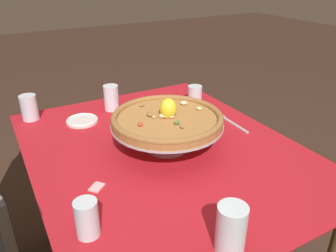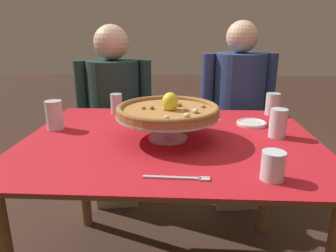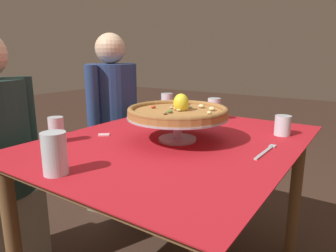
# 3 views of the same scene
# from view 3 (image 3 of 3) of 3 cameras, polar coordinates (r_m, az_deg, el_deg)

# --- Properties ---
(dining_table) EXTENTS (1.24, 0.99, 0.73)m
(dining_table) POSITION_cam_3_polar(r_m,az_deg,el_deg) (1.36, 1.46, -6.53)
(dining_table) COLOR brown
(dining_table) RESTS_ON ground
(pizza_stand) EXTENTS (0.43, 0.43, 0.11)m
(pizza_stand) POSITION_cam_3_polar(r_m,az_deg,el_deg) (1.30, 1.80, 0.87)
(pizza_stand) COLOR #B7B7C1
(pizza_stand) RESTS_ON dining_table
(pizza) EXTENTS (0.42, 0.42, 0.09)m
(pizza) POSITION_cam_3_polar(r_m,az_deg,el_deg) (1.29, 1.85, 2.80)
(pizza) COLOR #AD753D
(pizza) RESTS_ON pizza_stand
(water_glass_back_left) EXTENTS (0.06, 0.06, 0.11)m
(water_glass_back_left) POSITION_cam_3_polar(r_m,az_deg,el_deg) (1.37, -20.11, -0.96)
(water_glass_back_left) COLOR silver
(water_glass_back_left) RESTS_ON dining_table
(water_glass_side_right) EXTENTS (0.07, 0.07, 0.12)m
(water_glass_side_right) POSITION_cam_3_polar(r_m,az_deg,el_deg) (1.73, 8.58, 2.85)
(water_glass_side_right) COLOR white
(water_glass_side_right) RESTS_ON dining_table
(water_glass_side_left) EXTENTS (0.08, 0.08, 0.13)m
(water_glass_side_left) POSITION_cam_3_polar(r_m,az_deg,el_deg) (1.00, -20.38, -5.34)
(water_glass_side_left) COLOR silver
(water_glass_side_left) RESTS_ON dining_table
(water_glass_front_right) EXTENTS (0.07, 0.07, 0.09)m
(water_glass_front_right) POSITION_cam_3_polar(r_m,az_deg,el_deg) (1.49, 20.61, -0.15)
(water_glass_front_right) COLOR silver
(water_glass_front_right) RESTS_ON dining_table
(water_glass_back_right) EXTENTS (0.08, 0.08, 0.12)m
(water_glass_back_right) POSITION_cam_3_polar(r_m,az_deg,el_deg) (1.98, -0.20, 4.29)
(water_glass_back_right) COLOR silver
(water_glass_back_right) RESTS_ON dining_table
(side_plate) EXTENTS (0.14, 0.14, 0.02)m
(side_plate) POSITION_cam_3_polar(r_m,az_deg,el_deg) (1.76, 2.44, 1.66)
(side_plate) COLOR silver
(side_plate) RESTS_ON dining_table
(dinner_fork) EXTENTS (0.21, 0.02, 0.01)m
(dinner_fork) POSITION_cam_3_polar(r_m,az_deg,el_deg) (1.23, 17.90, -4.45)
(dinner_fork) COLOR #B7B7C1
(dinner_fork) RESTS_ON dining_table
(sugar_packet) EXTENTS (0.06, 0.06, 0.00)m
(sugar_packet) POSITION_cam_3_polar(r_m,az_deg,el_deg) (1.43, -11.88, -1.61)
(sugar_packet) COLOR beige
(sugar_packet) RESTS_ON dining_table
(diner_right) EXTENTS (0.49, 0.38, 1.23)m
(diner_right) POSITION_cam_3_polar(r_m,az_deg,el_deg) (2.15, -10.13, -0.40)
(diner_right) COLOR gray
(diner_right) RESTS_ON ground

